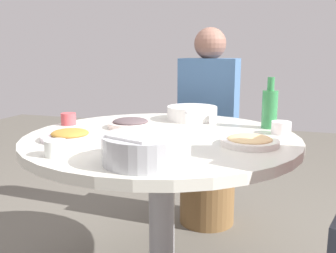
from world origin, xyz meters
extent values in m
cylinder|color=#99999E|center=(0.00, 0.00, 0.37)|extent=(0.11, 0.11, 0.67)
cylinder|color=beige|center=(0.00, 0.00, 0.72)|extent=(1.12, 1.12, 0.04)
cylinder|color=#B2B5BA|center=(-0.39, -0.09, 0.78)|extent=(0.27, 0.27, 0.09)
ellipsoid|color=white|center=(-0.39, -0.09, 0.79)|extent=(0.22, 0.22, 0.10)
cube|color=white|center=(-0.46, -0.06, 0.83)|extent=(0.10, 0.16, 0.01)
cylinder|color=white|center=(0.38, -0.03, 0.77)|extent=(0.25, 0.25, 0.07)
cylinder|color=black|center=(0.38, -0.03, 0.77)|extent=(0.22, 0.22, 0.05)
cylinder|color=silver|center=(0.38, -0.03, 0.80)|extent=(0.27, 0.02, 0.01)
cylinder|color=white|center=(-0.19, 0.31, 0.75)|extent=(0.22, 0.22, 0.02)
ellipsoid|color=#A6762D|center=(-0.19, 0.31, 0.77)|extent=(0.15, 0.15, 0.03)
cylinder|color=silver|center=(-0.07, -0.36, 0.75)|extent=(0.21, 0.21, 0.02)
ellipsoid|color=#DAB57B|center=(-0.07, -0.36, 0.76)|extent=(0.16, 0.16, 0.03)
cylinder|color=silver|center=(0.11, 0.18, 0.75)|extent=(0.20, 0.20, 0.02)
ellipsoid|color=#4F4144|center=(0.11, 0.18, 0.77)|extent=(0.16, 0.16, 0.03)
cylinder|color=#34884A|center=(0.29, -0.41, 0.82)|extent=(0.07, 0.07, 0.17)
cylinder|color=#34884A|center=(0.29, -0.41, 0.94)|extent=(0.03, 0.03, 0.06)
cylinder|color=#C9464B|center=(0.07, 0.49, 0.77)|extent=(0.07, 0.07, 0.05)
cylinder|color=silver|center=(-0.41, 0.22, 0.77)|extent=(0.07, 0.07, 0.05)
cylinder|color=white|center=(0.17, -0.47, 0.77)|extent=(0.08, 0.08, 0.05)
cylinder|color=brown|center=(0.81, -0.02, 0.23)|extent=(0.35, 0.35, 0.46)
cube|color=#2D333D|center=(0.81, -0.02, 0.52)|extent=(0.35, 0.33, 0.12)
cube|color=#426693|center=(0.81, -0.02, 0.81)|extent=(0.21, 0.35, 0.46)
sphere|color=#82594B|center=(0.81, -0.02, 1.12)|extent=(0.19, 0.19, 0.19)
camera|label=1|loc=(-1.43, -0.50, 1.07)|focal=40.36mm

